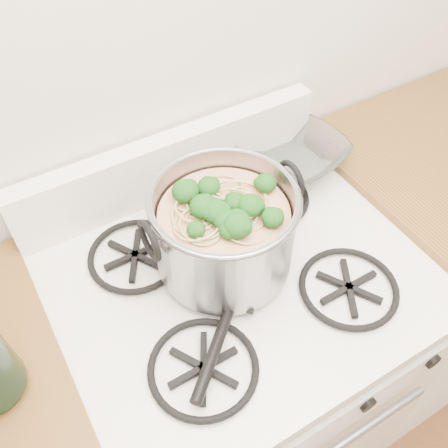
% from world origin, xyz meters
% --- Properties ---
extents(gas_range, '(0.76, 0.66, 0.92)m').
position_xyz_m(gas_range, '(0.00, 1.26, 0.44)').
color(gas_range, white).
rests_on(gas_range, ground).
extents(stock_pot, '(0.32, 0.29, 0.20)m').
position_xyz_m(stock_pot, '(-0.02, 1.30, 1.02)').
color(stock_pot, gray).
rests_on(stock_pot, gas_range).
extents(spatula, '(0.42, 0.42, 0.02)m').
position_xyz_m(spatula, '(-0.03, 1.23, 0.94)').
color(spatula, black).
rests_on(spatula, gas_range).
extents(glass_bowl, '(0.12, 0.12, 0.03)m').
position_xyz_m(glass_bowl, '(0.28, 1.48, 0.94)').
color(glass_bowl, white).
rests_on(glass_bowl, gas_range).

